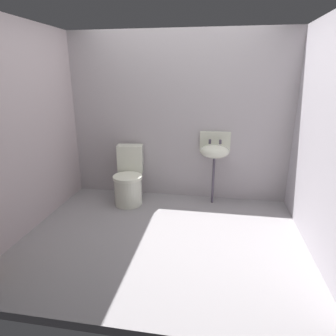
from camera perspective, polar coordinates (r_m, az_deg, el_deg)
The scene contains 6 objects.
ground_plane at distance 3.43m, azimuth -0.81°, elevation -13.33°, with size 3.49×2.68×0.08m, color gray.
wall_back at distance 4.14m, azimuth 2.09°, elevation 9.83°, with size 3.49×0.10×2.31m, color #ADA5A9.
wall_left at distance 3.71m, azimuth -25.84°, elevation 7.08°, with size 0.10×2.48×2.31m, color #B1A1A5.
wall_right at distance 3.22m, azimuth 28.76°, elevation 5.24°, with size 0.10×2.48×2.31m, color #A6A0A9.
toilet_near_wall at distance 4.11m, azimuth -7.72°, elevation -2.42°, with size 0.45×0.64×0.78m.
sink at distance 3.98m, azimuth 9.17°, elevation 3.40°, with size 0.42×0.35×0.99m.
Camera 1 is at (0.53, -2.88, 1.74)m, focal length 30.96 mm.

